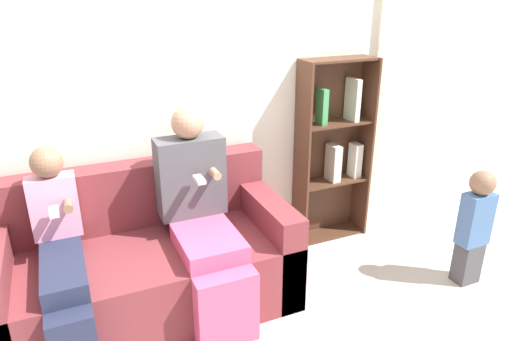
% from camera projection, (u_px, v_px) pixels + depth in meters
% --- Properties ---
extents(ground_plane, '(14.00, 14.00, 0.00)m').
position_uv_depth(ground_plane, '(232.00, 340.00, 2.71)').
color(ground_plane, '#BCB2A8').
extents(back_wall, '(10.00, 0.06, 2.55)m').
position_uv_depth(back_wall, '(175.00, 95.00, 3.09)').
color(back_wall, silver).
rests_on(back_wall, ground_plane).
extents(curtain_panel, '(0.77, 0.04, 2.06)m').
position_uv_depth(curtain_panel, '(408.00, 104.00, 3.89)').
color(curtain_panel, beige).
rests_on(curtain_panel, ground_plane).
extents(couch, '(1.82, 0.87, 0.89)m').
position_uv_depth(couch, '(146.00, 264.00, 2.90)').
color(couch, maroon).
rests_on(couch, ground_plane).
extents(adult_seated, '(0.43, 0.78, 1.28)m').
position_uv_depth(adult_seated, '(202.00, 213.00, 2.81)').
color(adult_seated, '#DB4C75').
rests_on(adult_seated, ground_plane).
extents(child_seated, '(0.27, 0.81, 1.12)m').
position_uv_depth(child_seated, '(61.00, 258.00, 2.49)').
color(child_seated, '#232842').
rests_on(child_seated, ground_plane).
extents(toddler_standing, '(0.21, 0.17, 0.84)m').
position_uv_depth(toddler_standing, '(474.00, 225.00, 3.10)').
color(toddler_standing, '#47474C').
rests_on(toddler_standing, ground_plane).
extents(bookshelf, '(0.60, 0.23, 1.47)m').
position_uv_depth(bookshelf, '(333.00, 149.00, 3.64)').
color(bookshelf, '#4C2D1E').
rests_on(bookshelf, ground_plane).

